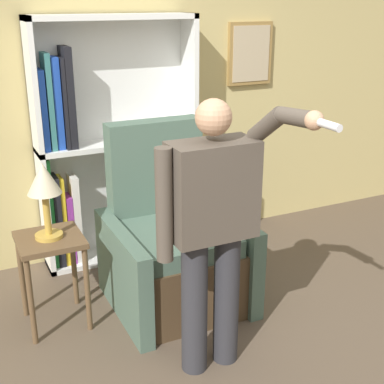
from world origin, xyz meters
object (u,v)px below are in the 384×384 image
Objects in this scene: side_table at (51,255)px; table_lamp at (44,185)px; person_standing at (213,223)px; armchair at (172,250)px; bookcase at (99,149)px.

side_table is 0.48m from table_lamp.
person_standing is 2.54× the size of side_table.
armchair is at bearing 83.09° from person_standing.
bookcase is 1.05m from armchair.
table_lamp reaches higher than side_table.
side_table is at bearing -126.00° from bookcase.
armchair is at bearing -73.41° from bookcase.
armchair is 2.00× the size of side_table.
bookcase reaches higher than side_table.
bookcase is at bearing 95.48° from person_standing.
person_standing is 3.22× the size of table_lamp.
side_table is (-0.58, -0.80, -0.44)m from bookcase.
person_standing is at bearing -48.73° from table_lamp.
table_lamp is at bearing 0.00° from side_table.
armchair is 0.96m from person_standing.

